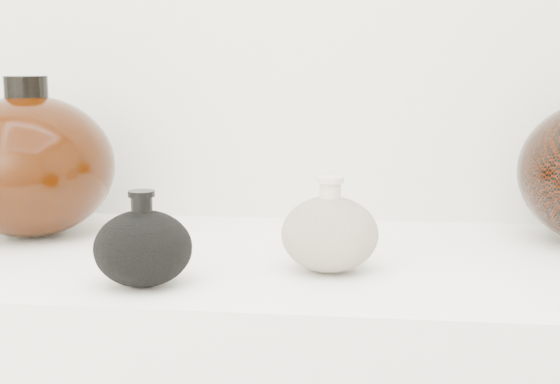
# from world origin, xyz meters

# --- Properties ---
(black_gourd_vase) EXTENTS (0.13, 0.13, 0.11)m
(black_gourd_vase) POSITION_xyz_m (-0.14, 0.79, 0.95)
(black_gourd_vase) COLOR black
(black_gourd_vase) RESTS_ON display_counter
(cream_gourd_vase) EXTENTS (0.16, 0.16, 0.12)m
(cream_gourd_vase) POSITION_xyz_m (0.07, 0.88, 0.95)
(cream_gourd_vase) COLOR beige
(cream_gourd_vase) RESTS_ON display_counter
(left_round_pot) EXTENTS (0.30, 0.30, 0.24)m
(left_round_pot) POSITION_xyz_m (-0.39, 1.02, 1.01)
(left_round_pot) COLOR black
(left_round_pot) RESTS_ON display_counter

